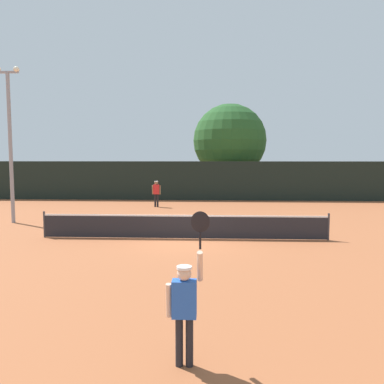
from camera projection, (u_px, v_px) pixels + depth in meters
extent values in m
plane|color=#9E5633|center=(184.00, 239.00, 15.68)|extent=(120.00, 120.00, 0.00)
cube|color=#232328|center=(184.00, 227.00, 15.63)|extent=(11.42, 0.03, 0.91)
cube|color=white|center=(184.00, 216.00, 15.59)|extent=(11.42, 0.04, 0.06)
cylinder|color=#333338|center=(44.00, 224.00, 15.91)|extent=(0.08, 0.08, 1.07)
cylinder|color=#333338|center=(328.00, 227.00, 15.35)|extent=(0.08, 0.08, 1.07)
cube|color=black|center=(197.00, 181.00, 29.60)|extent=(36.91, 0.12, 2.96)
cube|color=blue|center=(184.00, 299.00, 6.03)|extent=(0.38, 0.22, 0.59)
sphere|color=beige|center=(184.00, 274.00, 5.99)|extent=(0.22, 0.22, 0.22)
cylinder|color=white|center=(184.00, 268.00, 5.98)|extent=(0.23, 0.23, 0.04)
cylinder|color=black|center=(179.00, 341.00, 6.09)|extent=(0.12, 0.12, 0.79)
cylinder|color=black|center=(189.00, 342.00, 6.08)|extent=(0.12, 0.12, 0.79)
cylinder|color=beige|center=(169.00, 300.00, 6.04)|extent=(0.09, 0.17, 0.56)
cylinder|color=beige|center=(200.00, 266.00, 6.05)|extent=(0.09, 0.31, 0.54)
cylinder|color=black|center=(200.00, 241.00, 6.08)|extent=(0.04, 0.11, 0.28)
ellipsoid|color=black|center=(200.00, 222.00, 6.11)|extent=(0.30, 0.13, 0.36)
cube|color=red|center=(156.00, 189.00, 25.60)|extent=(0.38, 0.22, 0.63)
sphere|color=#8C6647|center=(156.00, 183.00, 25.56)|extent=(0.24, 0.24, 0.24)
cylinder|color=white|center=(156.00, 181.00, 25.55)|extent=(0.25, 0.25, 0.04)
cylinder|color=black|center=(155.00, 201.00, 25.67)|extent=(0.12, 0.12, 0.85)
cylinder|color=black|center=(158.00, 201.00, 25.66)|extent=(0.12, 0.12, 0.85)
cylinder|color=#8C6647|center=(153.00, 190.00, 25.61)|extent=(0.09, 0.18, 0.60)
cylinder|color=#8C6647|center=(160.00, 190.00, 25.59)|extent=(0.09, 0.16, 0.60)
sphere|color=#CCE033|center=(199.00, 222.00, 19.59)|extent=(0.07, 0.07, 0.07)
cylinder|color=gray|center=(11.00, 149.00, 19.20)|extent=(0.18, 0.18, 7.32)
cube|color=gray|center=(7.00, 72.00, 18.87)|extent=(1.10, 0.10, 0.10)
sphere|color=#F2EDCC|center=(16.00, 69.00, 18.84)|extent=(0.28, 0.28, 0.28)
cylinder|color=brown|center=(229.00, 182.00, 33.52)|extent=(0.56, 0.56, 2.35)
sphere|color=#235123|center=(230.00, 141.00, 33.21)|extent=(6.21, 6.21, 6.21)
cube|color=#B7B7BC|center=(113.00, 185.00, 37.88)|extent=(2.18, 4.32, 0.90)
cube|color=#2D333D|center=(112.00, 177.00, 37.52)|extent=(1.85, 2.31, 0.64)
cylinder|color=black|center=(108.00, 187.00, 39.34)|extent=(0.22, 0.60, 0.60)
cylinder|color=black|center=(124.00, 187.00, 39.26)|extent=(0.22, 0.60, 0.60)
cylinder|color=black|center=(100.00, 189.00, 36.56)|extent=(0.22, 0.60, 0.60)
cylinder|color=black|center=(118.00, 189.00, 36.48)|extent=(0.22, 0.60, 0.60)
cube|color=navy|center=(306.00, 186.00, 35.60)|extent=(2.36, 4.39, 0.90)
cube|color=#2D333D|center=(307.00, 178.00, 35.23)|extent=(1.94, 2.38, 0.64)
cylinder|color=black|center=(293.00, 189.00, 37.06)|extent=(0.22, 0.60, 0.60)
cylinder|color=black|center=(311.00, 189.00, 36.97)|extent=(0.22, 0.60, 0.60)
cylinder|color=black|center=(300.00, 191.00, 34.27)|extent=(0.22, 0.60, 0.60)
cylinder|color=black|center=(319.00, 191.00, 34.19)|extent=(0.22, 0.60, 0.60)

